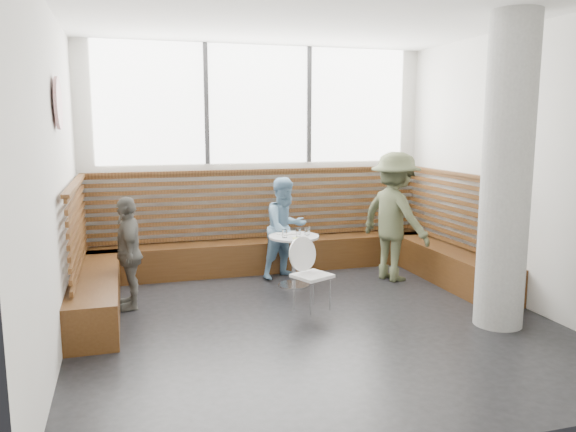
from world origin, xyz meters
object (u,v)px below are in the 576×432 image
object	(u,v)px
adult_man	(395,217)
child_back	(286,228)
cafe_table	(294,250)
child_left	(129,253)
concrete_column	(507,174)
cafe_chair	(310,268)

from	to	relation	value
adult_man	child_back	distance (m)	1.49
cafe_table	child_left	world-z (taller)	child_left
concrete_column	cafe_table	xyz separation A→B (m)	(-1.66, 1.98, -1.12)
cafe_chair	child_left	bearing A→B (deg)	137.36
concrete_column	adult_man	distance (m)	2.06
adult_man	child_back	size ratio (longest dim) A/B	1.25
adult_man	child_left	bearing A→B (deg)	73.88
cafe_table	adult_man	distance (m)	1.45
adult_man	cafe_chair	bearing A→B (deg)	100.25
cafe_chair	child_left	world-z (taller)	child_left
concrete_column	adult_man	world-z (taller)	concrete_column
concrete_column	child_back	xyz separation A→B (m)	(-1.65, 2.40, -0.90)
cafe_chair	child_back	size ratio (longest dim) A/B	0.60
cafe_chair	adult_man	size ratio (longest dim) A/B	0.48
cafe_table	cafe_chair	bearing A→B (deg)	-95.21
cafe_chair	child_left	distance (m)	2.09
cafe_table	child_left	xyz separation A→B (m)	(-2.07, -0.30, 0.17)
cafe_table	child_back	size ratio (longest dim) A/B	0.48
adult_man	child_left	distance (m)	3.48
child_back	child_left	bearing A→B (deg)	177.14
adult_man	child_back	world-z (taller)	adult_man
cafe_chair	child_back	xyz separation A→B (m)	(0.10, 1.36, 0.21)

